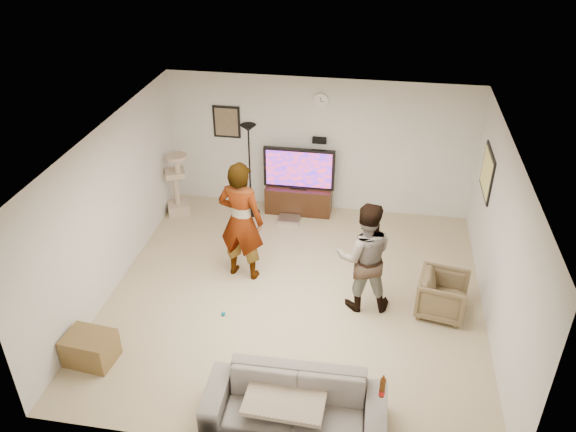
% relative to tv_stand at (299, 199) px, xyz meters
% --- Properties ---
extents(floor, '(5.50, 5.50, 0.02)m').
position_rel_tv_stand_xyz_m(floor, '(0.33, -2.50, -0.26)').
color(floor, tan).
rests_on(floor, ground).
extents(ceiling, '(5.50, 5.50, 0.02)m').
position_rel_tv_stand_xyz_m(ceiling, '(0.33, -2.50, 2.26)').
color(ceiling, silver).
rests_on(ceiling, wall_back).
extents(wall_back, '(5.50, 0.04, 2.50)m').
position_rel_tv_stand_xyz_m(wall_back, '(0.33, 0.25, 1.00)').
color(wall_back, beige).
rests_on(wall_back, floor).
extents(wall_front, '(5.50, 0.04, 2.50)m').
position_rel_tv_stand_xyz_m(wall_front, '(0.33, -5.25, 1.00)').
color(wall_front, beige).
rests_on(wall_front, floor).
extents(wall_left, '(0.04, 5.50, 2.50)m').
position_rel_tv_stand_xyz_m(wall_left, '(-2.42, -2.50, 1.00)').
color(wall_left, beige).
rests_on(wall_left, floor).
extents(wall_right, '(0.04, 5.50, 2.50)m').
position_rel_tv_stand_xyz_m(wall_right, '(3.08, -2.50, 1.00)').
color(wall_right, beige).
rests_on(wall_right, floor).
extents(wall_clock, '(0.26, 0.04, 0.26)m').
position_rel_tv_stand_xyz_m(wall_clock, '(0.33, 0.22, 1.85)').
color(wall_clock, white).
rests_on(wall_clock, wall_back).
extents(wall_speaker, '(0.25, 0.10, 0.10)m').
position_rel_tv_stand_xyz_m(wall_speaker, '(0.33, 0.19, 1.13)').
color(wall_speaker, black).
rests_on(wall_speaker, wall_back).
extents(picture_back, '(0.42, 0.03, 0.52)m').
position_rel_tv_stand_xyz_m(picture_back, '(-1.37, 0.23, 1.35)').
color(picture_back, brown).
rests_on(picture_back, wall_back).
extents(picture_right, '(0.03, 0.78, 0.62)m').
position_rel_tv_stand_xyz_m(picture_right, '(3.06, -0.90, 1.25)').
color(picture_right, '#FDE478').
rests_on(picture_right, wall_right).
extents(tv_stand, '(1.21, 0.45, 0.50)m').
position_rel_tv_stand_xyz_m(tv_stand, '(0.00, 0.00, 0.00)').
color(tv_stand, black).
rests_on(tv_stand, floor).
extents(console_box, '(0.40, 0.30, 0.07)m').
position_rel_tv_stand_xyz_m(console_box, '(-0.12, -0.40, -0.22)').
color(console_box, silver).
rests_on(console_box, floor).
extents(tv, '(1.29, 0.08, 0.77)m').
position_rel_tv_stand_xyz_m(tv, '(0.00, 0.00, 0.64)').
color(tv, black).
rests_on(tv, tv_stand).
extents(tv_screen, '(1.19, 0.01, 0.67)m').
position_rel_tv_stand_xyz_m(tv_screen, '(0.00, -0.04, 0.64)').
color(tv_screen, red).
rests_on(tv_screen, tv).
extents(floor_lamp, '(0.32, 0.32, 1.75)m').
position_rel_tv_stand_xyz_m(floor_lamp, '(-0.86, -0.22, 0.62)').
color(floor_lamp, black).
rests_on(floor_lamp, floor).
extents(cat_tree, '(0.51, 0.51, 1.21)m').
position_rel_tv_stand_xyz_m(cat_tree, '(-2.20, -0.43, 0.35)').
color(cat_tree, tan).
rests_on(cat_tree, floor).
extents(person_left, '(0.78, 0.58, 1.94)m').
position_rel_tv_stand_xyz_m(person_left, '(-0.56, -2.10, 0.72)').
color(person_left, '#BABABA').
rests_on(person_left, floor).
extents(person_right, '(0.90, 0.75, 1.69)m').
position_rel_tv_stand_xyz_m(person_right, '(1.31, -2.55, 0.59)').
color(person_right, '#244A8C').
rests_on(person_right, floor).
extents(sofa, '(2.08, 0.84, 0.60)m').
position_rel_tv_stand_xyz_m(sofa, '(0.69, -4.80, 0.05)').
color(sofa, slate).
rests_on(sofa, floor).
extents(throw_blanket, '(0.92, 0.73, 0.06)m').
position_rel_tv_stand_xyz_m(throw_blanket, '(0.59, -4.80, 0.15)').
color(throw_blanket, tan).
rests_on(throw_blanket, sofa).
extents(beer_bottle, '(0.06, 0.06, 0.25)m').
position_rel_tv_stand_xyz_m(beer_bottle, '(1.63, -4.80, 0.48)').
color(beer_bottle, '#502609').
rests_on(beer_bottle, sofa).
extents(armchair, '(0.79, 0.78, 0.62)m').
position_rel_tv_stand_xyz_m(armchair, '(2.46, -2.53, 0.06)').
color(armchair, brown).
rests_on(armchair, floor).
extents(side_table, '(0.66, 0.52, 0.41)m').
position_rel_tv_stand_xyz_m(side_table, '(-2.07, -4.26, -0.05)').
color(side_table, brown).
rests_on(side_table, floor).
extents(toy_ball, '(0.06, 0.06, 0.06)m').
position_rel_tv_stand_xyz_m(toy_ball, '(-0.61, -3.13, -0.22)').
color(toy_ball, '#046F8B').
rests_on(toy_ball, floor).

